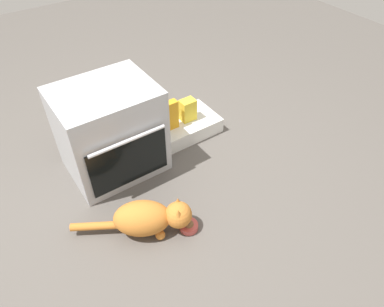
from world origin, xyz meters
name	(u,v)px	position (x,y,z in m)	size (l,w,h in m)	color
ground	(141,205)	(0.00, 0.00, 0.00)	(8.00, 8.00, 0.00)	#56514C
oven	(110,131)	(0.04, 0.44, 0.33)	(0.65, 0.57, 0.66)	#B7BABF
pantry_cabinet	(185,126)	(0.68, 0.48, 0.06)	(0.53, 0.36, 0.12)	white
food_bowl	(189,226)	(0.16, -0.34, 0.03)	(0.12, 0.12, 0.07)	#C64C47
cat	(149,218)	(-0.05, -0.21, 0.13)	(0.66, 0.45, 0.24)	#C6752D
snack_bag	(188,110)	(0.70, 0.48, 0.21)	(0.12, 0.09, 0.18)	yellow
juice_carton	(172,115)	(0.54, 0.46, 0.24)	(0.09, 0.06, 0.24)	orange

